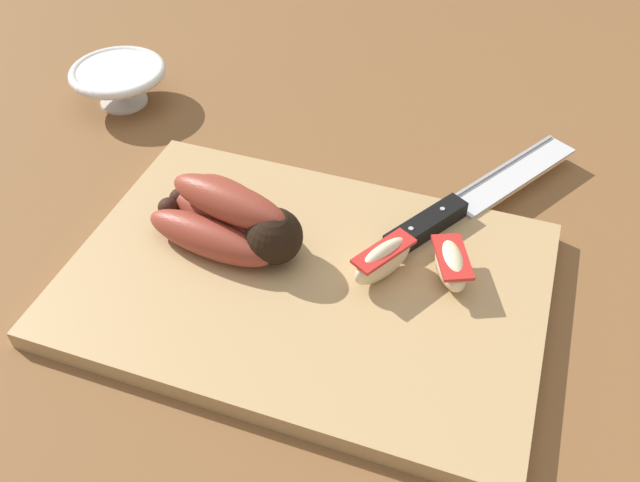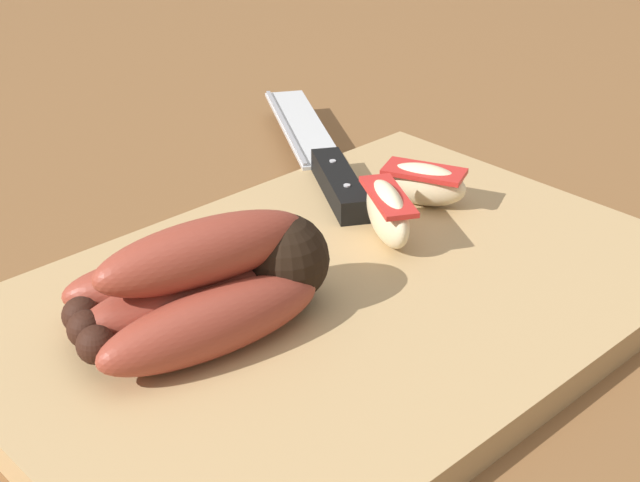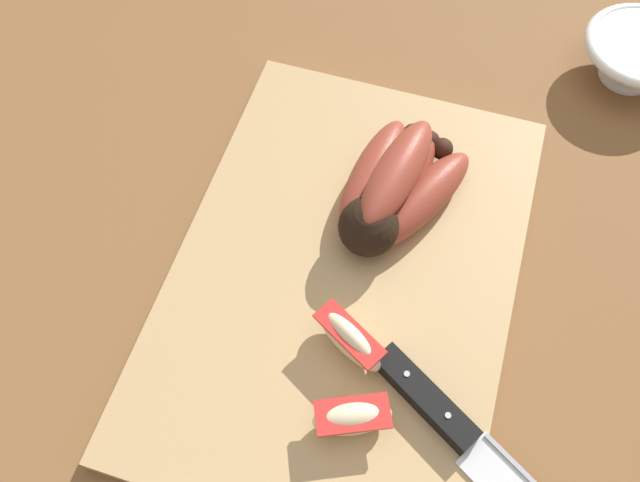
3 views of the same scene
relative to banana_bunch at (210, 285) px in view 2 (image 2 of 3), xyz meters
The scene contains 6 objects.
ground_plane 0.08m from the banana_bunch, behind, with size 6.00×6.00×0.00m, color brown.
cutting_board 0.09m from the banana_bunch, 165.00° to the left, with size 0.45×0.30×0.02m, color tan.
banana_bunch is the anchor object (origin of this frame).
chefs_knife 0.23m from the banana_bunch, 150.11° to the right, with size 0.17×0.26×0.02m.
apple_wedge_near 0.15m from the banana_bunch, behind, with size 0.05×0.07×0.04m.
apple_wedge_middle 0.21m from the banana_bunch, behind, with size 0.05×0.07×0.03m.
Camera 2 is at (0.33, 0.36, 0.32)m, focal length 52.09 mm.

